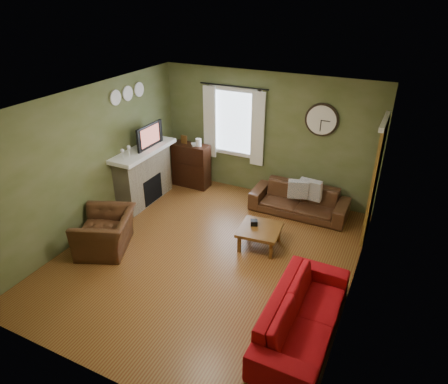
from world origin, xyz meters
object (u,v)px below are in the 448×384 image
at_px(bookshelf, 191,165).
at_px(sofa_brown, 299,200).
at_px(sofa_red, 303,315).
at_px(coffee_table, 260,237).
at_px(armchair, 106,232).

height_order(bookshelf, sofa_brown, bookshelf).
relative_size(bookshelf, sofa_brown, 0.52).
bearing_deg(bookshelf, sofa_red, -42.19).
xyz_separation_m(bookshelf, coffee_table, (2.26, -1.57, -0.31)).
bearing_deg(sofa_red, bookshelf, 47.81).
xyz_separation_m(sofa_brown, coffee_table, (-0.27, -1.43, -0.09)).
bearing_deg(sofa_brown, bookshelf, 176.73).
bearing_deg(coffee_table, sofa_brown, 79.11).
xyz_separation_m(sofa_brown, armchair, (-2.62, -2.62, 0.05)).
distance_m(bookshelf, armchair, 2.77).
xyz_separation_m(armchair, coffee_table, (2.34, 1.20, -0.14)).
bearing_deg(coffee_table, sofa_red, -52.49).
bearing_deg(sofa_brown, sofa_red, -72.70).
relative_size(bookshelf, sofa_red, 0.48).
distance_m(bookshelf, sofa_red, 4.69).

